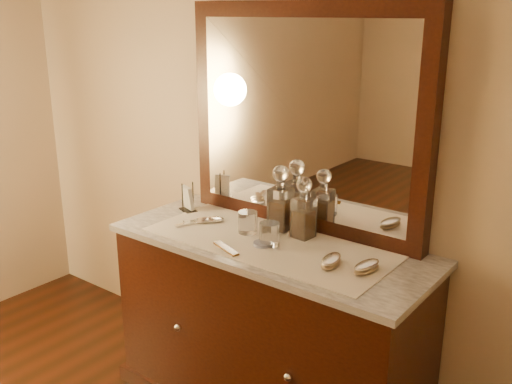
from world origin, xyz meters
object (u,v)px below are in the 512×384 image
brush_far (367,267)px  hand_mirror_outer (200,221)px  mirror_frame (304,119)px  napkin_rack (188,200)px  hand_mirror_inner (210,220)px  dresser_cabinet (269,331)px  decanter_right (304,214)px  decanter_left (281,205)px  pin_dish (263,244)px  brush_near (331,261)px  comb (226,248)px

brush_far → hand_mirror_outer: bearing=179.5°
mirror_frame → brush_far: bearing=-29.6°
napkin_rack → brush_far: (1.04, -0.10, -0.04)m
hand_mirror_inner → dresser_cabinet: bearing=-3.0°
decanter_right → hand_mirror_inner: bearing=-167.1°
mirror_frame → hand_mirror_outer: bearing=-146.2°
napkin_rack → decanter_right: bearing=4.3°
decanter_left → hand_mirror_outer: (-0.35, -0.16, -0.11)m
pin_dish → hand_mirror_inner: bearing=167.7°
brush_near → hand_mirror_outer: bearing=176.6°
decanter_right → brush_far: bearing=-21.2°
decanter_left → hand_mirror_outer: size_ratio=1.55×
hand_mirror_inner → decanter_right: bearing=12.9°
napkin_rack → decanter_left: bearing=7.3°
napkin_rack → brush_far: size_ratio=0.99×
comb → hand_mirror_inner: bearing=162.6°
pin_dish → brush_near: brush_near is taller
dresser_cabinet → decanter_right: 0.57m
napkin_rack → brush_far: 1.05m
decanter_right → decanter_left: bearing=172.8°
decanter_left → hand_mirror_outer: bearing=-155.4°
pin_dish → comb: size_ratio=0.48×
brush_near → hand_mirror_inner: (-0.71, 0.08, -0.01)m
mirror_frame → decanter_right: size_ratio=4.36×
comb → decanter_left: (0.04, 0.33, 0.11)m
comb → brush_near: 0.45m
decanter_left → hand_mirror_inner: bearing=-159.2°
mirror_frame → napkin_rack: 0.74m
brush_far → hand_mirror_inner: brush_far is taller
comb → dresser_cabinet: bearing=84.8°
mirror_frame → napkin_rack: (-0.56, -0.17, -0.44)m
napkin_rack → brush_near: (0.90, -0.14, -0.03)m
napkin_rack → brush_near: 0.92m
pin_dish → decanter_right: 0.23m
pin_dish → comb: pin_dish is taller
pin_dish → hand_mirror_outer: hand_mirror_outer is taller
dresser_cabinet → mirror_frame: size_ratio=1.17×
comb → napkin_rack: bearing=170.6°
mirror_frame → decanter_right: mirror_frame is taller
decanter_right → brush_far: decanter_right is taller
dresser_cabinet → brush_far: bearing=-3.1°
mirror_frame → decanter_right: (0.09, -0.12, -0.39)m
brush_far → brush_near: bearing=-165.0°
dresser_cabinet → decanter_right: size_ratio=5.08×
decanter_left → mirror_frame: bearing=66.4°
dresser_cabinet → decanter_right: (0.09, 0.12, 0.55)m
dresser_cabinet → brush_near: (0.34, -0.06, 0.46)m
pin_dish → hand_mirror_outer: size_ratio=0.41×
pin_dish → brush_near: size_ratio=0.54×
decanter_left → decanter_right: bearing=-7.2°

